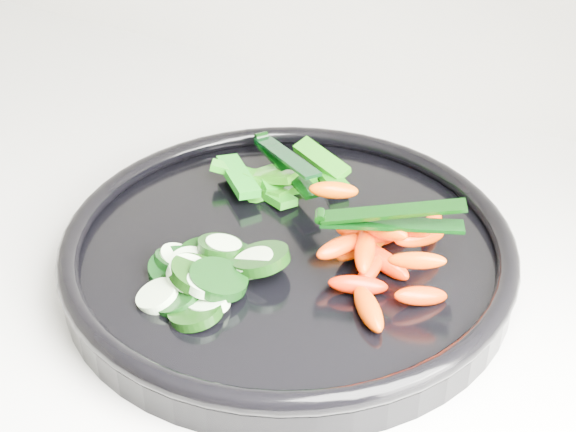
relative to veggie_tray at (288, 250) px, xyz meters
The scene contains 6 objects.
veggie_tray is the anchor object (origin of this frame).
cucumber_pile 0.08m from the veggie_tray, 116.10° to the right, with size 0.11×0.12×0.04m.
carrot_pile 0.08m from the veggie_tray, ahead, with size 0.15×0.17×0.05m.
pepper_pile 0.09m from the veggie_tray, 125.47° to the left, with size 0.13×0.11×0.04m.
tong_carrot 0.10m from the veggie_tray, ahead, with size 0.11×0.06×0.02m.
tong_pepper 0.10m from the veggie_tray, 122.55° to the left, with size 0.10×0.07×0.02m.
Camera 1 is at (0.21, 1.20, 1.35)m, focal length 50.00 mm.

